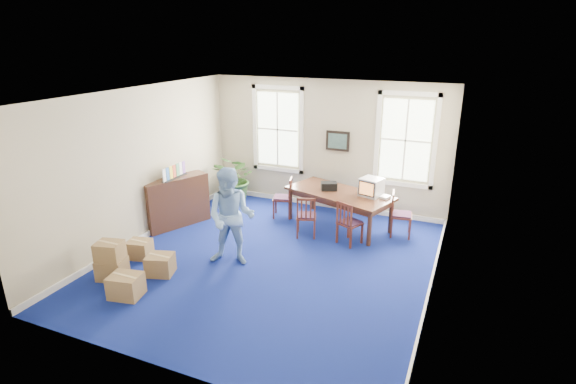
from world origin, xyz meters
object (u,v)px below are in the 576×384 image
at_px(crt_tv, 371,187).
at_px(cardboard_boxes, 123,259).
at_px(potted_plant, 237,179).
at_px(chair_near_left, 306,215).
at_px(credenza, 176,201).
at_px(conference_table, 339,209).
at_px(man, 231,217).

height_order(crt_tv, cardboard_boxes, crt_tv).
distance_m(crt_tv, potted_plant, 3.67).
height_order(chair_near_left, potted_plant, potted_plant).
xyz_separation_m(crt_tv, credenza, (-4.14, -1.49, -0.42)).
xyz_separation_m(chair_near_left, cardboard_boxes, (-2.38, -3.00, -0.10)).
bearing_deg(conference_table, crt_tv, 23.17).
bearing_deg(crt_tv, cardboard_boxes, -115.65).
distance_m(chair_near_left, man, 1.98).
height_order(credenza, cardboard_boxes, credenza).
height_order(crt_tv, potted_plant, potted_plant).
bearing_deg(man, credenza, 138.30).
distance_m(potted_plant, cardboard_boxes, 4.28).
distance_m(man, credenza, 2.40).
bearing_deg(man, crt_tv, 37.84).
relative_size(chair_near_left, credenza, 0.62).
height_order(conference_table, potted_plant, potted_plant).
relative_size(crt_tv, cardboard_boxes, 0.37).
relative_size(crt_tv, potted_plant, 0.37).
relative_size(crt_tv, chair_near_left, 0.51).
bearing_deg(credenza, potted_plant, 99.12).
distance_m(conference_table, credenza, 3.73).
height_order(chair_near_left, credenza, credenza).
bearing_deg(cardboard_boxes, credenza, 103.47).
bearing_deg(potted_plant, conference_table, -8.97).
height_order(conference_table, cardboard_boxes, conference_table).
relative_size(chair_near_left, potted_plant, 0.74).
bearing_deg(conference_table, credenza, -138.59).
relative_size(chair_near_left, cardboard_boxes, 0.72).
height_order(man, credenza, man).
distance_m(conference_table, man, 2.92).
bearing_deg(crt_tv, credenza, -143.15).
height_order(crt_tv, man, man).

